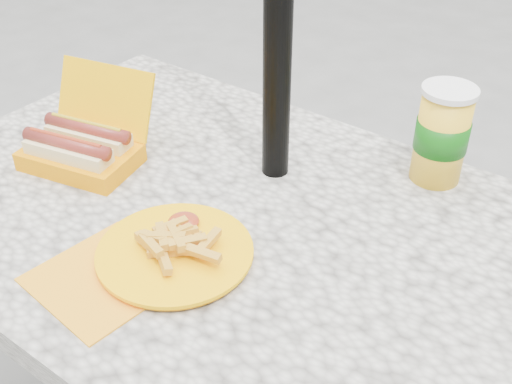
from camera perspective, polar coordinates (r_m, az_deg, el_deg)
The scene contains 4 objects.
picnic_table at distance 1.19m, azimuth -2.90°, elevation -5.90°, with size 1.20×0.80×0.75m.
hotdog_box at distance 1.27m, azimuth -15.22°, elevation 3.92°, with size 0.25×0.23×0.16m.
fries_plate at distance 1.02m, azimuth -7.70°, elevation -5.34°, with size 0.29×0.33×0.05m.
soda_cup at distance 1.20m, azimuth 16.19°, elevation 4.94°, with size 0.10×0.10×0.18m.
Camera 1 is at (0.58, -0.68, 1.42)m, focal length 45.00 mm.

